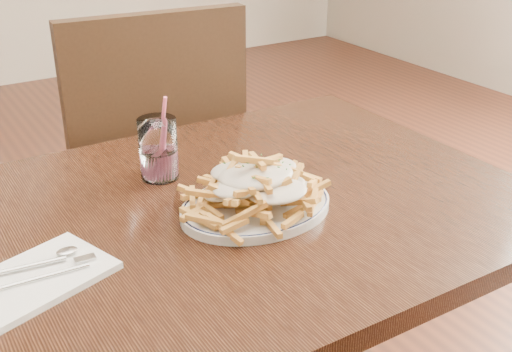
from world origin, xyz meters
TOP-DOWN VIEW (x-y plane):
  - table at (0.00, 0.00)m, footprint 1.20×0.80m
  - chair_far at (0.15, 0.62)m, footprint 0.50×0.50m
  - fries_plate at (0.08, -0.05)m, footprint 0.33×0.31m
  - loaded_fries at (0.08, -0.05)m, footprint 0.26×0.21m
  - napkin at (-0.31, -0.07)m, footprint 0.25×0.20m
  - cutlery at (-0.31, -0.06)m, footprint 0.17×0.06m
  - water_glass at (-0.00, 0.17)m, footprint 0.07×0.07m

SIDE VIEW (x-z plane):
  - chair_far at x=0.15m, z-range 0.07..1.07m
  - table at x=0.00m, z-range 0.30..1.05m
  - napkin at x=-0.31m, z-range 0.75..0.76m
  - fries_plate at x=0.08m, z-range 0.75..0.77m
  - cutlery at x=-0.31m, z-range 0.76..0.77m
  - water_glass at x=0.00m, z-range 0.72..0.88m
  - loaded_fries at x=0.08m, z-range 0.77..0.85m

